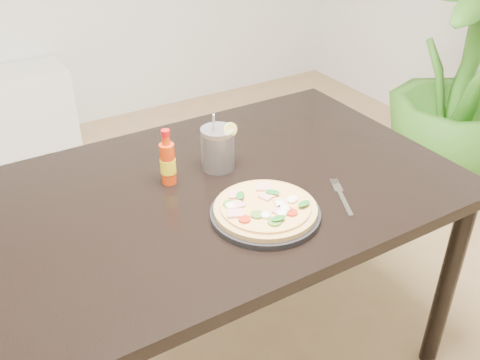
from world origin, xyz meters
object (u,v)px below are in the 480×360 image
plate (265,214)px  pizza (266,208)px  dining_table (220,208)px  cola_cup (218,149)px  hot_sauce_bottle (168,162)px  houseplant (463,78)px  fork (341,196)px

plate → pizza: (-0.00, -0.00, 0.02)m
dining_table → cola_cup: (0.05, 0.09, 0.15)m
hot_sauce_bottle → cola_cup: size_ratio=0.90×
pizza → cola_cup: size_ratio=1.45×
dining_table → hot_sauce_bottle: (-0.12, 0.09, 0.15)m
pizza → cola_cup: bearing=86.4°
pizza → hot_sauce_bottle: hot_sauce_bottle is taller
plate → cola_cup: bearing=86.5°
dining_table → hot_sauce_bottle: size_ratio=8.15×
dining_table → pizza: bearing=-81.8°
plate → houseplant: size_ratio=0.24×
dining_table → fork: fork is taller
plate → pizza: 0.02m
pizza → hot_sauce_bottle: size_ratio=1.61×
hot_sauce_bottle → fork: hot_sauce_bottle is taller
dining_table → fork: (0.27, -0.23, 0.09)m
plate → houseplant: (1.61, 0.63, -0.14)m
hot_sauce_bottle → houseplant: bearing=11.0°
pizza → hot_sauce_bottle: 0.33m
cola_cup → fork: size_ratio=1.08×
dining_table → cola_cup: 0.18m
pizza → houseplant: 1.73m
plate → cola_cup: cola_cup is taller
pizza → hot_sauce_bottle: (-0.15, 0.29, 0.04)m
dining_table → houseplant: size_ratio=1.13×
dining_table → fork: bearing=-41.2°
dining_table → houseplant: (1.64, 0.43, -0.05)m
fork → houseplant: size_ratio=0.14×
hot_sauce_bottle → pizza: bearing=-63.0°
hot_sauce_bottle → fork: size_ratio=0.97×
dining_table → hot_sauce_bottle: bearing=143.6°
pizza → cola_cup: 0.30m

